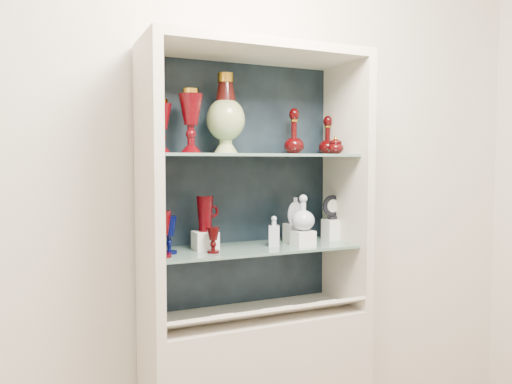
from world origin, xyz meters
name	(u,v)px	position (x,y,z in m)	size (l,w,h in m)	color
wall_back	(237,169)	(0.00, 1.75, 1.40)	(3.50, 0.02, 2.80)	silver
cabinet_back_panel	(240,185)	(0.00, 1.72, 1.32)	(0.98, 0.02, 1.15)	black
cabinet_side_left	(149,189)	(-0.48, 1.53, 1.32)	(0.04, 0.40, 1.15)	beige
cabinet_side_right	(346,184)	(0.48, 1.53, 1.32)	(0.04, 0.40, 1.15)	beige
cabinet_top_cap	(256,51)	(0.00, 1.53, 1.92)	(1.00, 0.40, 0.04)	beige
shelf_lower	(254,248)	(0.00, 1.55, 1.04)	(0.92, 0.34, 0.01)	slate
shelf_upper	(254,155)	(0.00, 1.55, 1.46)	(0.92, 0.34, 0.01)	slate
label_ledge	(266,313)	(0.00, 1.42, 0.78)	(0.92, 0.18, 0.01)	beige
label_card_0	(323,302)	(0.29, 1.42, 0.80)	(0.10, 0.07, 0.00)	white
label_card_1	(220,316)	(-0.21, 1.42, 0.80)	(0.10, 0.07, 0.00)	white
label_card_2	(269,309)	(0.01, 1.42, 0.80)	(0.10, 0.07, 0.00)	white
label_card_3	(279,308)	(0.06, 1.42, 0.80)	(0.10, 0.07, 0.00)	white
pedestal_lamp_left	(162,126)	(-0.41, 1.58, 1.58)	(0.09, 0.09, 0.23)	#480308
pedestal_lamp_right	(191,121)	(-0.29, 1.56, 1.61)	(0.10, 0.10, 0.27)	#480308
enamel_urn	(226,114)	(-0.12, 1.59, 1.65)	(0.17, 0.17, 0.35)	#0B4E11
ruby_decanter_a	(294,129)	(0.24, 1.61, 1.59)	(0.10, 0.10, 0.25)	#380303
ruby_decanter_b	(328,134)	(0.44, 1.64, 1.57)	(0.09, 0.09, 0.21)	#380303
lidded_bowl	(336,145)	(0.40, 1.50, 1.51)	(0.08, 0.08, 0.09)	#380303
cobalt_goblet	(169,235)	(-0.39, 1.54, 1.13)	(0.07, 0.07, 0.16)	#00053B
ruby_goblet_tall	(162,234)	(-0.44, 1.48, 1.14)	(0.08, 0.08, 0.19)	#480308
ruby_goblet_small	(213,240)	(-0.22, 1.48, 1.10)	(0.06, 0.06, 0.11)	#380303
riser_ruby_pitcher	(205,240)	(-0.23, 1.57, 1.09)	(0.10, 0.10, 0.08)	silver
ruby_pitcher	(205,214)	(-0.23, 1.57, 1.21)	(0.12, 0.07, 0.16)	#480308
clear_square_bottle	(274,231)	(0.09, 1.52, 1.12)	(0.05, 0.05, 0.14)	#ACB8C9
riser_flat_flask	(295,233)	(0.23, 1.58, 1.09)	(0.09, 0.09, 0.09)	silver
flat_flask	(295,210)	(0.23, 1.58, 1.20)	(0.09, 0.04, 0.13)	silver
riser_clear_round_decanter	(303,238)	(0.21, 1.48, 1.08)	(0.09, 0.09, 0.07)	silver
clear_round_decanter	(303,214)	(0.21, 1.48, 1.20)	(0.10, 0.10, 0.16)	#ACB8C9
riser_cameo_medallion	(332,229)	(0.44, 1.59, 1.10)	(0.08, 0.08, 0.10)	silver
cameo_medallion	(332,207)	(0.44, 1.59, 1.21)	(0.11, 0.04, 0.12)	black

